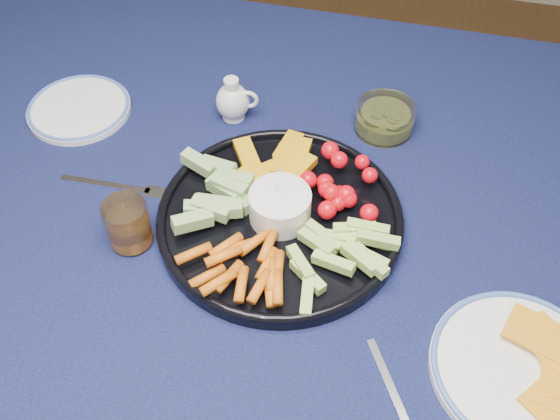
% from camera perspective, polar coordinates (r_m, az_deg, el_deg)
% --- Properties ---
extents(dining_table, '(1.67, 1.07, 0.75)m').
position_cam_1_polar(dining_table, '(1.07, 1.05, -1.73)').
color(dining_table, '#482718').
rests_on(dining_table, ground).
extents(crudite_platter, '(0.38, 0.38, 0.12)m').
position_cam_1_polar(crudite_platter, '(0.95, -0.17, -0.43)').
color(crudite_platter, black).
rests_on(crudite_platter, dining_table).
extents(creamer_pitcher, '(0.08, 0.06, 0.08)m').
position_cam_1_polar(creamer_pitcher, '(1.12, -4.30, 9.90)').
color(creamer_pitcher, white).
rests_on(creamer_pitcher, dining_table).
extents(pickle_bowl, '(0.10, 0.10, 0.05)m').
position_cam_1_polar(pickle_bowl, '(1.11, 9.54, 8.19)').
color(pickle_bowl, white).
rests_on(pickle_bowl, dining_table).
extents(cheese_plate, '(0.23, 0.23, 0.03)m').
position_cam_1_polar(cheese_plate, '(0.88, 21.16, -13.32)').
color(cheese_plate, white).
rests_on(cheese_plate, dining_table).
extents(juice_tumbler, '(0.07, 0.07, 0.08)m').
position_cam_1_polar(juice_tumbler, '(0.94, -13.69, -1.44)').
color(juice_tumbler, white).
rests_on(juice_tumbler, dining_table).
extents(fork_left, '(0.18, 0.03, 0.00)m').
position_cam_1_polar(fork_left, '(1.04, -14.14, 2.00)').
color(fork_left, white).
rests_on(fork_left, dining_table).
extents(fork_right, '(0.10, 0.16, 0.00)m').
position_cam_1_polar(fork_right, '(0.82, 10.99, -17.66)').
color(fork_right, white).
rests_on(fork_right, dining_table).
extents(side_plate_extra, '(0.18, 0.18, 0.02)m').
position_cam_1_polar(side_plate_extra, '(1.20, -17.90, 8.85)').
color(side_plate_extra, white).
rests_on(side_plate_extra, dining_table).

